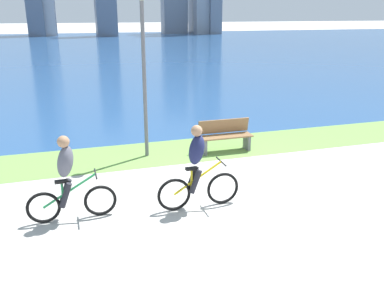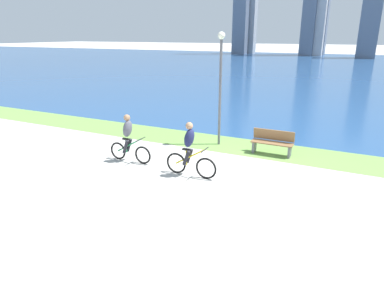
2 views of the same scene
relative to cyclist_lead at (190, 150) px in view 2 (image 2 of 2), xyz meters
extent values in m
plane|color=#B2AFA8|center=(1.51, 0.68, -0.84)|extent=(300.00, 300.00, 0.00)
cube|color=#6B9947|center=(1.51, 3.48, -0.84)|extent=(120.00, 2.07, 0.01)
cube|color=navy|center=(1.51, 39.58, -0.84)|extent=(300.00, 70.14, 0.00)
torus|color=black|center=(0.55, 0.00, -0.51)|extent=(0.68, 0.06, 0.68)
torus|color=black|center=(-0.48, 0.00, -0.51)|extent=(0.68, 0.06, 0.68)
cylinder|color=gold|center=(0.01, 0.00, -0.21)|extent=(1.00, 0.04, 0.63)
cylinder|color=gold|center=(-0.12, 0.00, -0.26)|extent=(0.04, 0.04, 0.49)
cube|color=black|center=(-0.12, 0.00, 0.00)|extent=(0.24, 0.10, 0.05)
cylinder|color=black|center=(0.50, 0.00, 0.08)|extent=(0.03, 0.52, 0.03)
ellipsoid|color=#1E234C|center=(-0.02, 0.00, 0.38)|extent=(0.40, 0.36, 0.65)
sphere|color=#A57A59|center=(-0.02, 0.00, 0.76)|extent=(0.22, 0.22, 0.22)
cylinder|color=#26262D|center=(-0.07, 0.10, -0.24)|extent=(0.27, 0.11, 0.49)
cylinder|color=#26262D|center=(-0.07, -0.10, -0.24)|extent=(0.27, 0.11, 0.49)
torus|color=black|center=(-1.88, 0.22, -0.53)|extent=(0.62, 0.06, 0.62)
torus|color=black|center=(-2.92, 0.22, -0.53)|extent=(0.62, 0.06, 0.62)
cylinder|color=#268C4C|center=(-2.43, 0.22, -0.25)|extent=(1.01, 0.04, 0.60)
cylinder|color=#268C4C|center=(-2.56, 0.22, -0.30)|extent=(0.04, 0.04, 0.46)
cube|color=black|center=(-2.56, 0.22, -0.05)|extent=(0.24, 0.10, 0.05)
cylinder|color=black|center=(-1.93, 0.22, 0.03)|extent=(0.03, 0.52, 0.03)
ellipsoid|color=#595966|center=(-2.45, 0.22, 0.33)|extent=(0.40, 0.36, 0.65)
sphere|color=#A57A59|center=(-2.45, 0.22, 0.71)|extent=(0.22, 0.22, 0.22)
cylinder|color=#26262D|center=(-2.51, 0.32, -0.29)|extent=(0.27, 0.11, 0.49)
cylinder|color=#26262D|center=(-2.51, 0.12, -0.29)|extent=(0.27, 0.11, 0.49)
cube|color=brown|center=(1.83, 3.05, -0.39)|extent=(1.50, 0.45, 0.04)
cube|color=brown|center=(1.83, 3.24, -0.14)|extent=(1.50, 0.11, 0.40)
cube|color=#595960|center=(2.48, 3.05, -0.62)|extent=(0.08, 0.37, 0.45)
cube|color=#595960|center=(1.18, 3.05, -0.62)|extent=(0.08, 0.37, 0.45)
cylinder|color=#595960|center=(-0.36, 3.36, 1.19)|extent=(0.10, 0.10, 4.06)
sphere|color=white|center=(-0.36, 3.36, 3.32)|extent=(0.28, 0.28, 0.28)
cube|color=#8C939E|center=(-18.80, 68.09, 6.52)|extent=(2.55, 2.31, 14.73)
cube|color=slate|center=(4.82, 62.57, 7.01)|extent=(3.22, 3.62, 15.71)
camera|label=1|loc=(-2.31, -7.11, 2.92)|focal=38.24mm
camera|label=2|loc=(4.34, -8.80, 3.37)|focal=31.86mm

